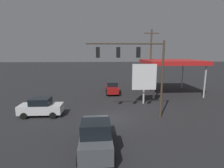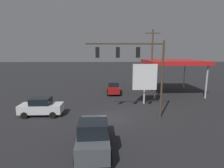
{
  "view_description": "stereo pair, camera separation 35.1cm",
  "coord_description": "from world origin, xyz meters",
  "px_view_note": "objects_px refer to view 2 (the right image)",
  "views": [
    {
      "loc": [
        0.99,
        16.98,
        6.68
      ],
      "look_at": [
        0.0,
        -2.0,
        3.16
      ],
      "focal_mm": 28.0,
      "sensor_mm": 36.0,
      "label": 1
    },
    {
      "loc": [
        0.64,
        16.99,
        6.68
      ],
      "look_at": [
        0.0,
        -2.0,
        3.16
      ],
      "focal_mm": 28.0,
      "sensor_mm": 36.0,
      "label": 2
    }
  ],
  "objects_px": {
    "price_sign": "(145,78)",
    "sedan_waiting": "(41,107)",
    "pickup_parked": "(94,135)",
    "sedan_far": "(113,88)",
    "utility_pole": "(152,60)",
    "traffic_signal_assembly": "(135,61)"
  },
  "relations": [
    {
      "from": "price_sign",
      "to": "pickup_parked",
      "type": "height_order",
      "value": "price_sign"
    },
    {
      "from": "traffic_signal_assembly",
      "to": "sedan_waiting",
      "type": "height_order",
      "value": "traffic_signal_assembly"
    },
    {
      "from": "pickup_parked",
      "to": "sedan_waiting",
      "type": "relative_size",
      "value": 1.2
    },
    {
      "from": "price_sign",
      "to": "utility_pole",
      "type": "bearing_deg",
      "value": -110.8
    },
    {
      "from": "traffic_signal_assembly",
      "to": "price_sign",
      "type": "height_order",
      "value": "traffic_signal_assembly"
    },
    {
      "from": "price_sign",
      "to": "sedan_far",
      "type": "distance_m",
      "value": 7.35
    },
    {
      "from": "pickup_parked",
      "to": "price_sign",
      "type": "bearing_deg",
      "value": 149.63
    },
    {
      "from": "price_sign",
      "to": "sedan_waiting",
      "type": "xyz_separation_m",
      "value": [
        11.82,
        3.84,
        -2.46
      ]
    },
    {
      "from": "traffic_signal_assembly",
      "to": "pickup_parked",
      "type": "bearing_deg",
      "value": 57.51
    },
    {
      "from": "price_sign",
      "to": "pickup_parked",
      "type": "bearing_deg",
      "value": 61.84
    },
    {
      "from": "pickup_parked",
      "to": "sedan_far",
      "type": "bearing_deg",
      "value": 170.91
    },
    {
      "from": "utility_pole",
      "to": "price_sign",
      "type": "height_order",
      "value": "utility_pole"
    },
    {
      "from": "traffic_signal_assembly",
      "to": "pickup_parked",
      "type": "relative_size",
      "value": 1.47
    },
    {
      "from": "utility_pole",
      "to": "pickup_parked",
      "type": "bearing_deg",
      "value": 64.61
    },
    {
      "from": "utility_pole",
      "to": "pickup_parked",
      "type": "relative_size",
      "value": 1.94
    },
    {
      "from": "price_sign",
      "to": "pickup_parked",
      "type": "xyz_separation_m",
      "value": [
        5.78,
        10.81,
        -2.3
      ]
    },
    {
      "from": "utility_pole",
      "to": "sedan_far",
      "type": "xyz_separation_m",
      "value": [
        6.41,
        1.12,
        -4.44
      ]
    },
    {
      "from": "traffic_signal_assembly",
      "to": "price_sign",
      "type": "distance_m",
      "value": 5.91
    },
    {
      "from": "traffic_signal_assembly",
      "to": "sedan_far",
      "type": "height_order",
      "value": "traffic_signal_assembly"
    },
    {
      "from": "traffic_signal_assembly",
      "to": "price_sign",
      "type": "xyz_separation_m",
      "value": [
        -2.09,
        -5.0,
        -2.35
      ]
    },
    {
      "from": "sedan_far",
      "to": "pickup_parked",
      "type": "bearing_deg",
      "value": -7.44
    },
    {
      "from": "utility_pole",
      "to": "sedan_waiting",
      "type": "height_order",
      "value": "utility_pole"
    }
  ]
}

